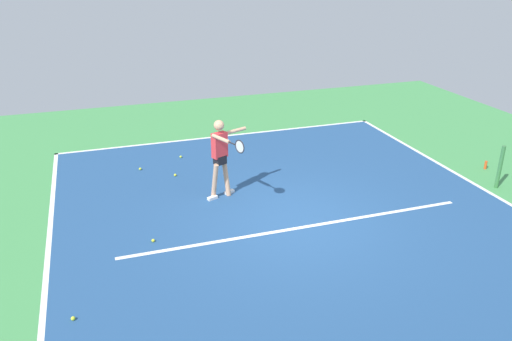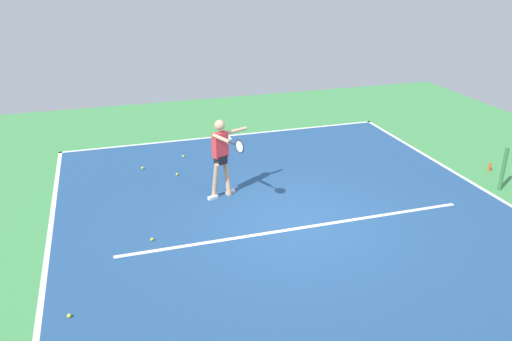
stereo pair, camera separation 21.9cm
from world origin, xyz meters
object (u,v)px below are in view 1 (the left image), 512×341
Objects in this scene: net_post at (500,167)px; tennis_ball_centre_court at (181,157)px; tennis_ball_by_baseline at (73,318)px; tennis_ball_far_corner at (175,175)px; tennis_ball_near_player at (140,169)px; tennis_ball_near_service_line at (153,241)px; water_bottle at (486,165)px; tennis_player at (221,153)px.

tennis_ball_centre_court is (6.87, -4.32, -0.50)m from net_post.
tennis_ball_by_baseline is 5.57m from tennis_ball_far_corner.
tennis_ball_near_player is 3.75m from tennis_ball_near_service_line.
water_bottle reaches higher than tennis_ball_by_baseline.
water_bottle reaches higher than tennis_ball_centre_court.
tennis_ball_near_player and tennis_ball_near_service_line have the same top height.
tennis_ball_near_player is (8.03, -3.80, -0.50)m from net_post.
tennis_player is 8.44× the size of water_bottle.
tennis_ball_near_service_line is 0.30× the size of water_bottle.
tennis_ball_near_player is 5.93m from tennis_ball_by_baseline.
tennis_ball_far_corner is 3.21m from tennis_ball_near_service_line.
tennis_ball_near_service_line is at bearing 87.29° from tennis_ball_near_player.
water_bottle is (-10.26, -2.92, 0.08)m from tennis_ball_by_baseline.
water_bottle is at bearing 162.13° from tennis_ball_near_player.
tennis_ball_near_service_line is (0.18, 3.74, 0.00)m from tennis_ball_near_player.
tennis_ball_centre_court is at bearing -32.20° from net_post.
tennis_ball_by_baseline and tennis_ball_near_service_line have the same top height.
tennis_ball_centre_court is at bearing -102.85° from tennis_player.
net_post reaches higher than tennis_ball_near_service_line.
tennis_ball_centre_court and tennis_ball_far_corner have the same top height.
net_post is 16.21× the size of tennis_ball_by_baseline.
tennis_ball_near_player is at bearing -76.13° from tennis_player.
tennis_ball_far_corner is (0.83, -1.52, -1.05)m from tennis_player.
tennis_ball_centre_court is 1.00× the size of tennis_ball_by_baseline.
tennis_ball_centre_court is at bearing -23.88° from water_bottle.
water_bottle is at bearing 152.96° from tennis_player.
tennis_ball_centre_court and tennis_ball_near_player have the same top height.
tennis_ball_near_player is at bearing -40.76° from tennis_ball_far_corner.
net_post is at bearing 143.60° from tennis_player.
tennis_ball_by_baseline is 1.00× the size of tennis_ball_near_service_line.
water_bottle reaches higher than tennis_ball_far_corner.
tennis_ball_centre_court is at bearing -155.85° from tennis_ball_near_player.
net_post is 16.21× the size of tennis_ball_far_corner.
tennis_ball_centre_court is (0.46, -2.73, -1.05)m from tennis_player.
tennis_player reaches higher than tennis_ball_near_player.
tennis_ball_far_corner is at bearing 139.24° from tennis_ball_near_player.
tennis_player is 4.90m from tennis_ball_by_baseline.
net_post is 8.13m from tennis_ball_centre_court.
tennis_ball_far_corner is at bearing -83.95° from tennis_player.
tennis_player reaches higher than tennis_ball_far_corner.
tennis_player is at bearing -13.96° from net_post.
net_post reaches higher than tennis_ball_near_player.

